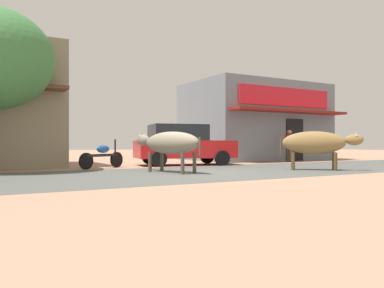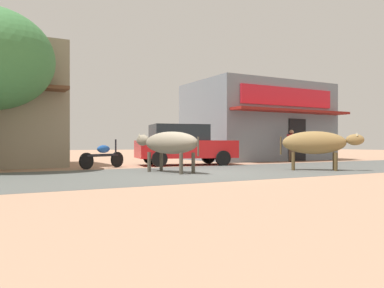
# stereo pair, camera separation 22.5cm
# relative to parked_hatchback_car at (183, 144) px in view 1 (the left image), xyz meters

# --- Properties ---
(ground) EXTENTS (80.00, 80.00, 0.00)m
(ground) POSITION_rel_parked_hatchback_car_xyz_m (-1.61, -3.74, -0.84)
(ground) COLOR #A37B60
(asphalt_road) EXTENTS (72.00, 5.49, 0.00)m
(asphalt_road) POSITION_rel_parked_hatchback_car_xyz_m (-1.61, -3.74, -0.84)
(asphalt_road) COLOR #4E514D
(asphalt_road) RESTS_ON ground
(storefront_right_club) EXTENTS (7.16, 5.67, 4.07)m
(storefront_right_club) POSITION_rel_parked_hatchback_car_xyz_m (6.03, 2.86, 1.20)
(storefront_right_club) COLOR slate
(storefront_right_club) RESTS_ON ground
(parked_hatchback_car) EXTENTS (4.22, 2.50, 1.64)m
(parked_hatchback_car) POSITION_rel_parked_hatchback_car_xyz_m (0.00, 0.00, 0.00)
(parked_hatchback_car) COLOR red
(parked_hatchback_car) RESTS_ON ground
(parked_motorcycle) EXTENTS (1.82, 0.94, 1.03)m
(parked_motorcycle) POSITION_rel_parked_hatchback_car_xyz_m (-3.42, -0.37, -0.38)
(parked_motorcycle) COLOR black
(parked_motorcycle) RESTS_ON ground
(cow_near_brown) EXTENTS (1.33, 2.75, 1.24)m
(cow_near_brown) POSITION_rel_parked_hatchback_car_xyz_m (-2.21, -3.30, 0.05)
(cow_near_brown) COLOR gray
(cow_near_brown) RESTS_ON ground
(cow_far_dark) EXTENTS (2.19, 2.07, 1.29)m
(cow_far_dark) POSITION_rel_parked_hatchback_car_xyz_m (2.44, -4.76, 0.06)
(cow_far_dark) COLOR olive
(cow_far_dark) RESTS_ON ground
(pedestrian_by_shop) EXTENTS (0.45, 0.61, 1.52)m
(pedestrian_by_shop) POSITION_rel_parked_hatchback_car_xyz_m (5.60, -0.24, 0.04)
(pedestrian_by_shop) COLOR brown
(pedestrian_by_shop) RESTS_ON ground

